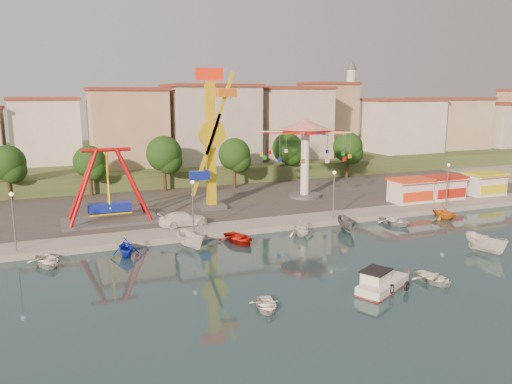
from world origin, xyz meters
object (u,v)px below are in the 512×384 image
wave_swinger (305,140)px  cabin_motorboat (381,284)px  pirate_ship_ride (108,187)px  rowboat_a (434,278)px  kamikaze_tower (213,142)px  skiff (486,244)px  van (183,219)px

wave_swinger → cabin_motorboat: wave_swinger is taller
pirate_ship_ride → rowboat_a: (21.08, -25.94, -4.05)m
pirate_ship_ride → kamikaze_tower: kamikaze_tower is taller
pirate_ship_ride → kamikaze_tower: 13.09m
pirate_ship_ride → wave_swinger: bearing=8.9°
pirate_ship_ride → cabin_motorboat: (16.44, -25.68, -3.93)m
rowboat_a → skiff: (9.50, 4.06, 0.49)m
cabin_motorboat → pirate_ship_ride: bearing=94.5°
rowboat_a → van: bearing=114.4°
pirate_ship_ride → skiff: bearing=-35.6°
wave_swinger → rowboat_a: wave_swinger is taller
pirate_ship_ride → skiff: size_ratio=2.29×
kamikaze_tower → skiff: bearing=-52.5°
wave_swinger → cabin_motorboat: 32.01m
van → cabin_motorboat: bearing=-159.8°
pirate_ship_ride → skiff: 37.77m
wave_swinger → skiff: bearing=-79.1°
cabin_motorboat → van: van is taller
kamikaze_tower → van: bearing=-129.5°
pirate_ship_ride → wave_swinger: 26.18m
rowboat_a → wave_swinger: bearing=72.4°
cabin_motorboat → van: bearing=86.0°
cabin_motorboat → skiff: (14.13, 3.80, 0.37)m
kamikaze_tower → van: (-5.33, -6.46, -7.24)m
kamikaze_tower → wave_swinger: (13.34, 2.04, -0.38)m
pirate_ship_ride → kamikaze_tower: bearing=9.1°
kamikaze_tower → rowboat_a: size_ratio=4.93×
kamikaze_tower → wave_swinger: size_ratio=1.42×
pirate_ship_ride → kamikaze_tower: size_ratio=0.61×
van → kamikaze_tower: bearing=-43.5°
kamikaze_tower → rowboat_a: 30.40m
cabin_motorboat → rowboat_a: 4.64m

